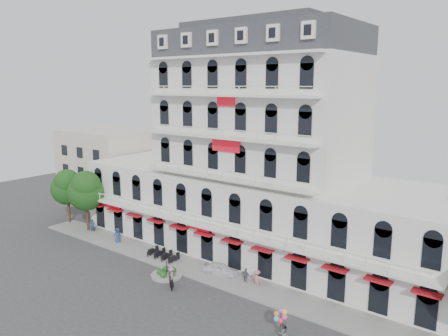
% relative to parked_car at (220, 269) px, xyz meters
% --- Properties ---
extents(ground, '(120.00, 120.00, 0.00)m').
position_rel_parked_car_xyz_m(ground, '(-1.15, -9.50, -0.64)').
color(ground, '#38383A').
rests_on(ground, ground).
extents(sidewalk, '(53.00, 4.00, 0.16)m').
position_rel_parked_car_xyz_m(sidewalk, '(-1.15, -0.50, -0.56)').
color(sidewalk, gray).
rests_on(sidewalk, ground).
extents(main_building, '(45.00, 15.00, 25.80)m').
position_rel_parked_car_xyz_m(main_building, '(-1.15, 8.50, 9.32)').
color(main_building, silver).
rests_on(main_building, ground).
extents(flank_building_west, '(14.00, 10.00, 12.00)m').
position_rel_parked_car_xyz_m(flank_building_west, '(-31.15, 10.50, 5.36)').
color(flank_building_west, beige).
rests_on(flank_building_west, ground).
extents(traffic_island, '(3.20, 3.20, 1.60)m').
position_rel_parked_car_xyz_m(traffic_island, '(-4.15, -3.50, -0.38)').
color(traffic_island, gray).
rests_on(traffic_island, ground).
extents(parked_scooter_row, '(4.40, 1.80, 1.10)m').
position_rel_parked_car_xyz_m(parked_scooter_row, '(-7.50, -0.70, -0.64)').
color(parked_scooter_row, black).
rests_on(parked_scooter_row, ground).
extents(tree_west_outer, '(4.50, 4.48, 7.76)m').
position_rel_parked_car_xyz_m(tree_west_outer, '(-27.10, 0.48, 4.71)').
color(tree_west_outer, '#382314').
rests_on(tree_west_outer, ground).
extents(tree_west_inner, '(4.76, 4.76, 8.25)m').
position_rel_parked_car_xyz_m(tree_west_inner, '(-22.10, -0.02, 5.05)').
color(tree_west_inner, '#382314').
rests_on(tree_west_inner, ground).
extents(parked_car, '(3.96, 2.21, 1.27)m').
position_rel_parked_car_xyz_m(parked_car, '(0.00, 0.00, 0.00)').
color(parked_car, white).
rests_on(parked_car, ground).
extents(rider_center, '(1.34, 1.27, 2.11)m').
position_rel_parked_car_xyz_m(rider_center, '(-2.00, -5.06, 0.47)').
color(rider_center, black).
rests_on(rider_center, ground).
extents(pedestrian_left, '(1.12, 0.98, 1.94)m').
position_rel_parked_car_xyz_m(pedestrian_left, '(-15.49, -0.51, 0.33)').
color(pedestrian_left, navy).
rests_on(pedestrian_left, ground).
extents(pedestrian_mid, '(0.94, 0.41, 1.58)m').
position_rel_parked_car_xyz_m(pedestrian_mid, '(3.12, 0.00, 0.15)').
color(pedestrian_mid, '#55565D').
rests_on(pedestrian_mid, ground).
extents(pedestrian_right, '(1.17, 0.72, 1.74)m').
position_rel_parked_car_xyz_m(pedestrian_right, '(4.43, 0.00, 0.23)').
color(pedestrian_right, '#C76973').
rests_on(pedestrian_right, ground).
extents(pedestrian_far, '(0.75, 0.79, 1.82)m').
position_rel_parked_car_xyz_m(pedestrian_far, '(-21.15, 0.00, 0.27)').
color(pedestrian_far, navy).
rests_on(pedestrian_far, ground).
extents(balloon_vendor, '(1.48, 1.37, 2.45)m').
position_rel_parked_car_xyz_m(balloon_vendor, '(10.90, -6.47, 0.62)').
color(balloon_vendor, '#5E5C64').
rests_on(balloon_vendor, ground).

